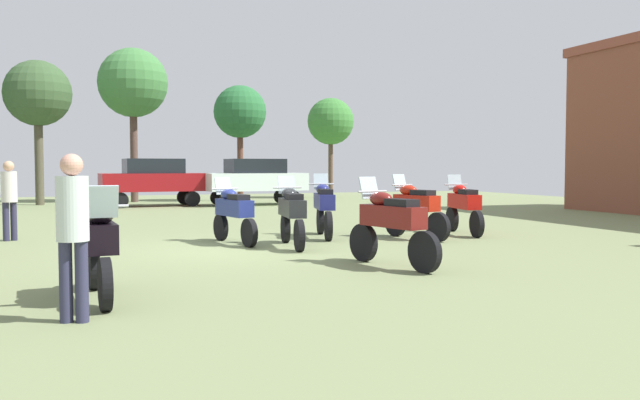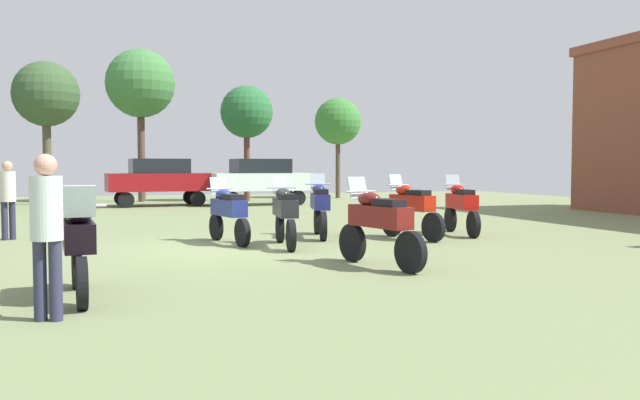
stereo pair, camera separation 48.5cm
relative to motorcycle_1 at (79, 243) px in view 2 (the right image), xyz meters
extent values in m
cube|color=#758256|center=(2.82, 4.51, -0.73)|extent=(44.00, 52.00, 0.02)
cylinder|color=black|center=(0.05, -0.70, -0.40)|extent=(0.16, 0.64, 0.63)
cylinder|color=black|center=(-0.05, 0.76, -0.40)|extent=(0.16, 0.64, 0.63)
cube|color=black|center=(0.00, 0.03, 0.09)|extent=(0.44, 1.27, 0.36)
ellipsoid|color=black|center=(0.02, -0.25, 0.37)|extent=(0.35, 0.50, 0.24)
cube|color=black|center=(-0.02, 0.25, 0.33)|extent=(0.34, 0.58, 0.12)
cube|color=silver|center=(0.04, -0.56, 0.55)|extent=(0.37, 0.18, 0.39)
cylinder|color=#B7B7BC|center=(0.03, -0.47, 0.49)|extent=(0.62, 0.08, 0.04)
cylinder|color=black|center=(6.94, 5.55, -0.39)|extent=(0.28, 0.67, 0.66)
cylinder|color=black|center=(7.29, 4.14, -0.39)|extent=(0.28, 0.67, 0.66)
cube|color=#B22010|center=(7.11, 4.84, 0.13)|extent=(0.65, 1.29, 0.36)
ellipsoid|color=#B22010|center=(7.04, 5.11, 0.41)|extent=(0.43, 0.54, 0.24)
cube|color=black|center=(7.17, 4.64, 0.37)|extent=(0.43, 0.62, 0.12)
cube|color=silver|center=(6.97, 5.41, 0.59)|extent=(0.39, 0.24, 0.39)
cylinder|color=#B7B7BC|center=(6.99, 5.32, 0.53)|extent=(0.61, 0.19, 0.04)
cylinder|color=black|center=(4.04, 5.18, -0.40)|extent=(0.20, 0.65, 0.64)
cylinder|color=black|center=(3.84, 3.58, -0.40)|extent=(0.20, 0.65, 0.64)
cube|color=#232528|center=(3.94, 4.38, 0.11)|extent=(0.53, 1.40, 0.36)
ellipsoid|color=#232528|center=(3.98, 4.68, 0.39)|extent=(0.38, 0.52, 0.24)
cube|color=black|center=(3.91, 4.14, 0.35)|extent=(0.37, 0.59, 0.12)
cube|color=silver|center=(4.02, 5.02, 0.57)|extent=(0.38, 0.20, 0.39)
cylinder|color=#B7B7BC|center=(4.01, 4.92, 0.51)|extent=(0.62, 0.11, 0.04)
cylinder|color=black|center=(8.87, 6.15, -0.40)|extent=(0.23, 0.65, 0.64)
cylinder|color=black|center=(8.59, 4.60, -0.40)|extent=(0.23, 0.65, 0.64)
cube|color=red|center=(8.73, 5.37, 0.10)|extent=(0.59, 1.39, 0.36)
ellipsoid|color=red|center=(8.78, 5.67, 0.38)|extent=(0.40, 0.53, 0.24)
cube|color=black|center=(8.69, 5.14, 0.34)|extent=(0.39, 0.60, 0.12)
cube|color=silver|center=(8.84, 6.00, 0.56)|extent=(0.38, 0.21, 0.39)
cylinder|color=#B7B7BC|center=(8.83, 5.90, 0.50)|extent=(0.62, 0.14, 0.04)
cylinder|color=black|center=(4.50, 1.95, -0.38)|extent=(0.28, 0.68, 0.67)
cylinder|color=black|center=(4.88, 0.43, -0.38)|extent=(0.28, 0.68, 0.67)
cube|color=maroon|center=(4.69, 1.19, 0.13)|extent=(0.67, 1.38, 0.36)
ellipsoid|color=maroon|center=(4.62, 1.48, 0.41)|extent=(0.43, 0.54, 0.24)
cube|color=black|center=(4.75, 0.96, 0.37)|extent=(0.43, 0.62, 0.12)
cube|color=silver|center=(4.54, 1.80, 0.59)|extent=(0.39, 0.24, 0.39)
cylinder|color=#B7B7BC|center=(4.56, 1.71, 0.53)|extent=(0.61, 0.19, 0.04)
cylinder|color=black|center=(2.79, 6.09, -0.41)|extent=(0.24, 0.62, 0.60)
cylinder|color=black|center=(3.08, 4.62, -0.41)|extent=(0.24, 0.62, 0.60)
cube|color=navy|center=(2.93, 5.35, 0.07)|extent=(0.61, 1.32, 0.36)
ellipsoid|color=navy|center=(2.88, 5.63, 0.35)|extent=(0.41, 0.53, 0.24)
cube|color=black|center=(2.98, 5.13, 0.31)|extent=(0.41, 0.61, 0.12)
cube|color=silver|center=(2.81, 5.95, 0.53)|extent=(0.38, 0.22, 0.39)
cylinder|color=#B7B7BC|center=(2.83, 5.85, 0.47)|extent=(0.61, 0.16, 0.04)
cylinder|color=black|center=(5.40, 6.63, -0.38)|extent=(0.27, 0.68, 0.67)
cylinder|color=black|center=(5.05, 5.15, -0.38)|extent=(0.27, 0.68, 0.67)
cube|color=navy|center=(5.22, 5.89, 0.14)|extent=(0.65, 1.35, 0.36)
ellipsoid|color=navy|center=(5.29, 6.18, 0.42)|extent=(0.42, 0.54, 0.24)
cube|color=black|center=(5.17, 5.67, 0.38)|extent=(0.42, 0.61, 0.12)
cube|color=silver|center=(5.36, 6.49, 0.60)|extent=(0.39, 0.23, 0.39)
cylinder|color=#B7B7BC|center=(5.34, 6.40, 0.54)|extent=(0.61, 0.18, 0.04)
cylinder|color=black|center=(1.30, 18.87, -0.40)|extent=(0.66, 0.27, 0.64)
cylinder|color=black|center=(1.19, 20.31, -0.40)|extent=(0.66, 0.27, 0.64)
cylinder|color=black|center=(4.22, 19.10, -0.40)|extent=(0.66, 0.27, 0.64)
cylinder|color=black|center=(4.10, 20.53, -0.40)|extent=(0.66, 0.27, 0.64)
cube|color=maroon|center=(2.70, 19.70, 0.30)|extent=(4.43, 2.13, 0.75)
cube|color=black|center=(2.70, 19.70, 0.98)|extent=(2.48, 1.76, 0.61)
cylinder|color=black|center=(5.50, 18.16, -0.40)|extent=(0.65, 0.27, 0.64)
cylinder|color=black|center=(5.40, 19.60, -0.40)|extent=(0.65, 0.27, 0.64)
cylinder|color=black|center=(8.42, 18.37, -0.40)|extent=(0.65, 0.27, 0.64)
cylinder|color=black|center=(8.32, 19.81, -0.40)|extent=(0.65, 0.27, 0.64)
cube|color=silver|center=(6.91, 18.98, 0.30)|extent=(4.42, 2.10, 0.75)
cube|color=black|center=(6.91, 18.98, 0.98)|extent=(2.47, 1.75, 0.61)
cylinder|color=#2D2E49|center=(-0.21, -1.21, -0.28)|extent=(0.14, 0.14, 0.88)
cylinder|color=#2D2E49|center=(-0.37, -1.15, -0.28)|extent=(0.14, 0.14, 0.88)
cylinder|color=silver|center=(-0.29, -1.18, 0.52)|extent=(0.43, 0.43, 0.70)
sphere|color=tan|center=(-0.29, -1.18, 0.99)|extent=(0.24, 0.24, 0.24)
cylinder|color=#2A2943|center=(-1.79, 7.61, -0.28)|extent=(0.14, 0.14, 0.88)
cylinder|color=#2A2943|center=(-1.64, 7.67, -0.28)|extent=(0.14, 0.14, 0.88)
cylinder|color=silver|center=(-1.71, 7.64, 0.51)|extent=(0.45, 0.45, 0.69)
sphere|color=tan|center=(-1.71, 7.64, 0.97)|extent=(0.24, 0.24, 0.24)
cylinder|color=#4E4937|center=(-1.86, 22.36, 1.38)|extent=(0.36, 0.36, 4.20)
sphere|color=#36532E|center=(-1.86, 22.36, 4.12)|extent=(2.83, 2.83, 2.83)
cylinder|color=brown|center=(2.21, 23.50, 1.72)|extent=(0.35, 0.35, 4.87)
sphere|color=#3F793C|center=(2.21, 23.50, 4.88)|extent=(3.22, 3.22, 3.22)
cylinder|color=brown|center=(7.09, 22.57, 1.15)|extent=(0.29, 0.29, 3.74)
sphere|color=#276634|center=(7.09, 22.57, 3.59)|extent=(2.53, 2.53, 2.53)
cylinder|color=brown|center=(12.31, 23.97, 1.03)|extent=(0.25, 0.25, 3.50)
sphere|color=#3A7B34|center=(12.31, 23.97, 3.34)|extent=(2.46, 2.46, 2.46)
camera|label=1|loc=(-0.21, -8.71, 0.97)|focal=37.01mm
camera|label=2|loc=(0.25, -8.87, 0.97)|focal=37.01mm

